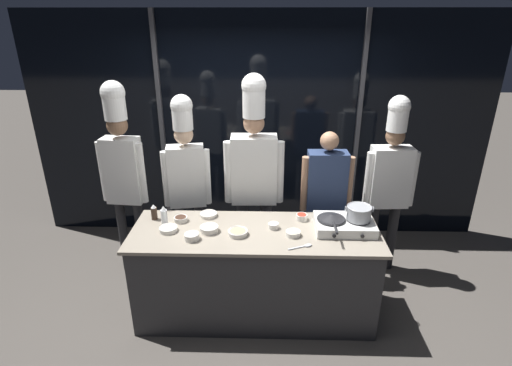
{
  "coord_description": "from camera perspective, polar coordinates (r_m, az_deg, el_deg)",
  "views": [
    {
      "loc": [
        0.09,
        -3.05,
        2.62
      ],
      "look_at": [
        0.0,
        0.25,
        1.23
      ],
      "focal_mm": 28.0,
      "sensor_mm": 36.0,
      "label": 1
    }
  ],
  "objects": [
    {
      "name": "prep_bowl_soy_glaze",
      "position": [
        3.73,
        -10.71,
        -5.02
      ],
      "size": [
        0.13,
        0.13,
        0.04
      ],
      "color": "silver",
      "rests_on": "demo_counter"
    },
    {
      "name": "prep_bowl_mushrooms",
      "position": [
        3.45,
        -2.61,
        -7.04
      ],
      "size": [
        0.17,
        0.17,
        0.04
      ],
      "color": "silver",
      "rests_on": "demo_counter"
    },
    {
      "name": "window_wall_back",
      "position": [
        4.84,
        0.46,
        7.59
      ],
      "size": [
        5.48,
        0.09,
        2.7
      ],
      "color": "black",
      "rests_on": "ground_plane"
    },
    {
      "name": "person_guest",
      "position": [
        4.12,
        9.94,
        -1.2
      ],
      "size": [
        0.52,
        0.21,
        1.59
      ],
      "rotation": [
        0.0,
        0.0,
        3.16
      ],
      "color": "#4C4C51",
      "rests_on": "ground_plane"
    },
    {
      "name": "prep_bowl_garlic",
      "position": [
        3.52,
        -6.71,
        -6.46
      ],
      "size": [
        0.16,
        0.16,
        0.05
      ],
      "color": "silver",
      "rests_on": "demo_counter"
    },
    {
      "name": "chef_sous",
      "position": [
        4.12,
        -9.94,
        1.7
      ],
      "size": [
        0.48,
        0.25,
        1.94
      ],
      "rotation": [
        0.0,
        0.0,
        3.32
      ],
      "color": "#4C4C51",
      "rests_on": "ground_plane"
    },
    {
      "name": "prep_bowl_chili_flakes",
      "position": [
        3.71,
        6.54,
        -4.79
      ],
      "size": [
        0.11,
        0.11,
        0.06
      ],
      "color": "silver",
      "rests_on": "demo_counter"
    },
    {
      "name": "chef_head",
      "position": [
        4.2,
        -18.58,
        2.86
      ],
      "size": [
        0.47,
        0.23,
        2.07
      ],
      "rotation": [
        0.0,
        0.0,
        3.06
      ],
      "color": "#232326",
      "rests_on": "ground_plane"
    },
    {
      "name": "portable_stove",
      "position": [
        3.6,
        12.49,
        -5.8
      ],
      "size": [
        0.51,
        0.39,
        0.1
      ],
      "color": "silver",
      "rests_on": "demo_counter"
    },
    {
      "name": "prep_bowl_rice",
      "position": [
        3.42,
        -9.16,
        -7.5
      ],
      "size": [
        0.13,
        0.13,
        0.06
      ],
      "color": "silver",
      "rests_on": "demo_counter"
    },
    {
      "name": "squeeze_bottle_clear",
      "position": [
        3.67,
        -13.0,
        -4.56
      ],
      "size": [
        0.06,
        0.06,
        0.18
      ],
      "color": "white",
      "rests_on": "demo_counter"
    },
    {
      "name": "demo_counter",
      "position": [
        3.75,
        -0.11,
        -12.68
      ],
      "size": [
        2.18,
        0.75,
        0.88
      ],
      "color": "#2D2D30",
      "rests_on": "ground_plane"
    },
    {
      "name": "serving_spoon_slotted",
      "position": [
        3.31,
        6.93,
        -8.93
      ],
      "size": [
        0.21,
        0.11,
        0.02
      ],
      "color": "#B2B5BA",
      "rests_on": "demo_counter"
    },
    {
      "name": "squeeze_bottle_soy",
      "position": [
        3.79,
        -14.36,
        -4.06
      ],
      "size": [
        0.06,
        0.06,
        0.15
      ],
      "color": "#332319",
      "rests_on": "demo_counter"
    },
    {
      "name": "stock_pot",
      "position": [
        3.57,
        14.5,
        -4.11
      ],
      "size": [
        0.24,
        0.21,
        0.12
      ],
      "color": "#93969B",
      "rests_on": "portable_stove"
    },
    {
      "name": "ground_plane",
      "position": [
        4.03,
        -0.11,
        -17.8
      ],
      "size": [
        24.0,
        24.0,
        0.0
      ],
      "primitive_type": "plane",
      "color": "#47423D"
    },
    {
      "name": "frying_pan",
      "position": [
        3.55,
        10.74,
        -4.8
      ],
      "size": [
        0.25,
        0.44,
        0.04
      ],
      "color": "#232326",
      "rests_on": "portable_stove"
    },
    {
      "name": "prep_bowl_ginger",
      "position": [
        3.45,
        5.33,
        -7.11
      ],
      "size": [
        0.13,
        0.13,
        0.05
      ],
      "color": "silver",
      "rests_on": "demo_counter"
    },
    {
      "name": "prep_bowl_bean_sprouts",
      "position": [
        3.59,
        -12.42,
        -6.4
      ],
      "size": [
        0.16,
        0.16,
        0.04
      ],
      "color": "silver",
      "rests_on": "demo_counter"
    },
    {
      "name": "chef_pastry",
      "position": [
        4.29,
        18.6,
        1.18
      ],
      "size": [
        0.53,
        0.23,
        1.93
      ],
      "rotation": [
        0.0,
        0.0,
        3.2
      ],
      "color": "#232326",
      "rests_on": "ground_plane"
    },
    {
      "name": "prep_bowl_chicken",
      "position": [
        3.78,
        -6.8,
        -4.46
      ],
      "size": [
        0.16,
        0.16,
        0.04
      ],
      "color": "silver",
      "rests_on": "demo_counter"
    },
    {
      "name": "chef_line",
      "position": [
        3.98,
        -0.29,
        2.42
      ],
      "size": [
        0.6,
        0.25,
        2.14
      ],
      "rotation": [
        0.0,
        0.0,
        3.17
      ],
      "color": "#4C4C51",
      "rests_on": "ground_plane"
    },
    {
      "name": "prep_bowl_onion",
      "position": [
        3.55,
        2.52,
        -6.08
      ],
      "size": [
        0.09,
        0.09,
        0.05
      ],
      "color": "silver",
      "rests_on": "demo_counter"
    }
  ]
}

